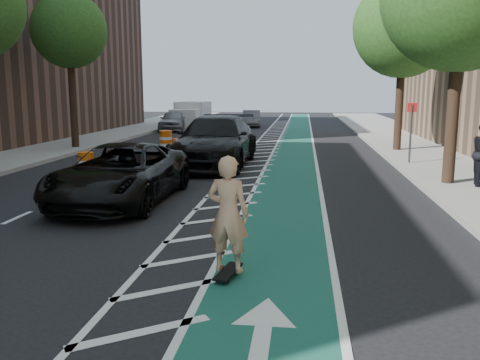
% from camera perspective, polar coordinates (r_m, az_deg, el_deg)
% --- Properties ---
extents(ground, '(120.00, 120.00, 0.00)m').
position_cam_1_polar(ground, '(9.61, -14.45, -8.26)').
color(ground, black).
rests_on(ground, ground).
extents(bike_lane, '(2.00, 90.00, 0.01)m').
position_cam_1_polar(bike_lane, '(18.70, 5.67, 0.92)').
color(bike_lane, '#164F45').
rests_on(bike_lane, ground).
extents(buffer_strip, '(1.40, 90.00, 0.01)m').
position_cam_1_polar(buffer_strip, '(18.80, 1.09, 1.02)').
color(buffer_strip, silver).
rests_on(buffer_strip, ground).
extents(sidewalk_right, '(5.00, 90.00, 0.15)m').
position_cam_1_polar(sidewalk_right, '(19.64, 24.99, 0.66)').
color(sidewalk_right, gray).
rests_on(sidewalk_right, ground).
extents(curb_right, '(0.12, 90.00, 0.16)m').
position_cam_1_polar(curb_right, '(19.03, 17.95, 0.86)').
color(curb_right, gray).
rests_on(curb_right, ground).
extents(curb_left, '(0.12, 90.00, 0.16)m').
position_cam_1_polar(curb_left, '(21.44, -22.28, 1.59)').
color(curb_left, gray).
rests_on(curb_left, ground).
extents(tree_r_d, '(4.20, 4.20, 7.90)m').
position_cam_1_polar(tree_r_d, '(25.02, 18.06, 16.05)').
color(tree_r_d, '#382619').
rests_on(tree_r_d, ground).
extents(tree_l_d, '(4.20, 4.20, 7.90)m').
position_cam_1_polar(tree_l_d, '(27.11, -18.35, 15.54)').
color(tree_l_d, '#382619').
rests_on(tree_l_d, ground).
extents(sign_post, '(0.35, 0.08, 2.47)m').
position_cam_1_polar(sign_post, '(20.94, 18.62, 5.13)').
color(sign_post, '#4C4C4C').
rests_on(sign_post, ground).
extents(skateboard, '(0.39, 0.88, 0.11)m').
position_cam_1_polar(skateboard, '(8.29, -1.32, -10.25)').
color(skateboard, black).
rests_on(skateboard, ground).
extents(skateboarder, '(0.75, 0.56, 1.86)m').
position_cam_1_polar(skateboarder, '(8.00, -1.35, -3.85)').
color(skateboarder, tan).
rests_on(skateboarder, skateboard).
extents(suv_near, '(2.70, 5.64, 1.55)m').
position_cam_1_polar(suv_near, '(13.86, -13.22, 0.70)').
color(suv_near, black).
rests_on(suv_near, ground).
extents(suv_far, '(2.87, 6.78, 1.95)m').
position_cam_1_polar(suv_far, '(20.14, -2.77, 4.40)').
color(suv_far, black).
rests_on(suv_far, ground).
extents(car_silver, '(2.19, 4.61, 1.52)m').
position_cam_1_polar(car_silver, '(37.69, -7.44, 6.66)').
color(car_silver, gray).
rests_on(car_silver, ground).
extents(car_grey, '(1.75, 4.14, 1.33)m').
position_cam_1_polar(car_grey, '(41.58, 1.29, 6.92)').
color(car_grey, slate).
rests_on(car_grey, ground).
extents(box_truck, '(2.36, 4.97, 2.04)m').
position_cam_1_polar(box_truck, '(39.98, -5.50, 7.15)').
color(box_truck, silver).
rests_on(box_truck, ground).
extents(barrel_a, '(0.66, 0.66, 0.91)m').
position_cam_1_polar(barrel_a, '(17.88, -16.87, 1.48)').
color(barrel_a, '#DF580B').
rests_on(barrel_a, ground).
extents(barrel_b, '(0.68, 0.68, 0.93)m').
position_cam_1_polar(barrel_b, '(21.74, -6.93, 3.33)').
color(barrel_b, '#E5460C').
rests_on(barrel_b, ground).
extents(barrel_c, '(0.75, 0.75, 1.03)m').
position_cam_1_polar(barrel_c, '(24.93, -8.31, 4.27)').
color(barrel_c, '#DF580B').
rests_on(barrel_c, ground).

